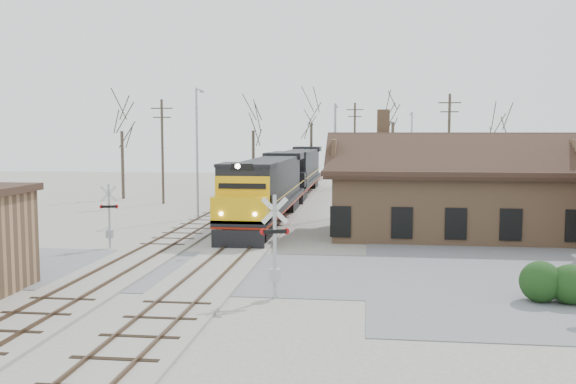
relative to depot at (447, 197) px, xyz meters
name	(u,v)px	position (x,y,z in m)	size (l,w,h in m)	color
ground	(215,271)	(-11.99, -12.00, -2.41)	(140.00, 140.00, 0.00)	#A7A197
road	(215,271)	(-11.99, -12.00, -2.39)	(60.00, 9.00, 0.03)	#5C5C61
track_main	(265,224)	(-11.99, 3.00, -2.34)	(3.40, 90.00, 0.24)	#A7A197
track_siding	(203,223)	(-16.49, 3.00, -2.34)	(3.40, 90.00, 0.24)	#A7A197
depot	(447,197)	(0.00, 0.00, 0.00)	(15.20, 9.31, 7.90)	#956D4D
locomotive_lead	(266,189)	(-11.99, 3.29, 0.06)	(3.16, 21.14, 4.70)	black
locomotive_trailing	(299,171)	(-11.99, 24.71, 0.06)	(3.16, 21.14, 4.44)	black
crossbuck_near	(275,250)	(-8.51, -16.48, -0.50)	(1.13, 0.40, 4.06)	#A5A8AD
crossbuck_far	(109,218)	(-19.18, -6.96, -0.69)	(1.01, 0.34, 3.60)	#A5A8AD
hedge_a	(541,282)	(1.61, -15.80, -1.61)	(1.58, 1.58, 1.58)	black
hedge_b	(570,284)	(2.63, -15.98, -1.65)	(1.52, 1.52, 1.52)	black
streetlight_a	(197,146)	(-17.55, 5.83, 2.99)	(0.25, 2.04, 9.70)	#A5A8AD
streetlight_b	(335,154)	(-7.38, 7.19, 2.40)	(0.25, 2.04, 8.55)	#A5A8AD
streetlight_c	(411,149)	(-0.58, 25.08, 2.33)	(0.25, 2.04, 8.42)	#A5A8AD
utility_pole_a	(162,149)	(-23.21, 14.89, 2.48)	(2.00, 0.24, 9.34)	#382D23
utility_pole_b	(355,143)	(-6.47, 34.38, 2.72)	(2.00, 0.24, 9.80)	#382D23
utility_pole_c	(449,147)	(2.23, 18.02, 2.73)	(2.00, 0.24, 9.83)	#382D23
tree_a	(122,120)	(-28.42, 18.61, 5.19)	(4.36, 4.36, 10.67)	#382D23
tree_b	(253,120)	(-17.25, 27.71, 5.27)	(4.40, 4.40, 10.78)	#382D23
tree_c	(311,112)	(-11.60, 35.18, 6.32)	(5.00, 5.00, 12.25)	#382D23
tree_d	(393,110)	(-2.32, 28.82, 6.30)	(4.99, 4.99, 12.23)	#382D23
tree_e	(499,130)	(8.68, 28.93, 4.22)	(3.80, 3.80, 9.32)	#382D23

